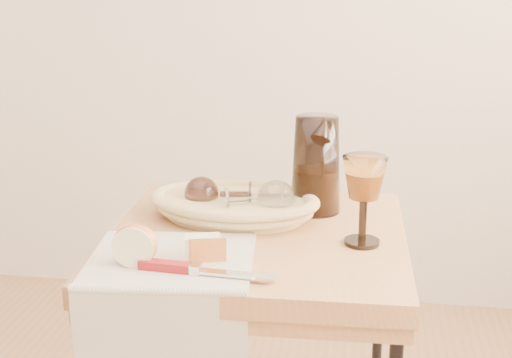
% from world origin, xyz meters
% --- Properties ---
extents(tea_towel, '(0.33, 0.30, 0.01)m').
position_xyz_m(tea_towel, '(0.42, 0.32, 0.76)').
color(tea_towel, beige).
rests_on(tea_towel, side_table).
extents(bread_basket, '(0.34, 0.25, 0.05)m').
position_xyz_m(bread_basket, '(0.49, 0.57, 0.78)').
color(bread_basket, tan).
rests_on(bread_basket, side_table).
extents(goblet_lying_a, '(0.13, 0.09, 0.07)m').
position_xyz_m(goblet_lying_a, '(0.47, 0.58, 0.81)').
color(goblet_lying_a, '#4E3128').
rests_on(goblet_lying_a, bread_basket).
extents(goblet_lying_b, '(0.15, 0.11, 0.08)m').
position_xyz_m(goblet_lying_b, '(0.54, 0.55, 0.81)').
color(goblet_lying_b, white).
rests_on(goblet_lying_b, bread_basket).
extents(pitcher, '(0.22, 0.27, 0.25)m').
position_xyz_m(pitcher, '(0.66, 0.65, 0.86)').
color(pitcher, black).
rests_on(pitcher, side_table).
extents(wine_goblet, '(0.11, 0.11, 0.18)m').
position_xyz_m(wine_goblet, '(0.77, 0.46, 0.85)').
color(wine_goblet, white).
rests_on(wine_goblet, side_table).
extents(apple_half, '(0.08, 0.05, 0.08)m').
position_xyz_m(apple_half, '(0.37, 0.29, 0.80)').
color(apple_half, red).
rests_on(apple_half, tea_towel).
extents(apple_wedge, '(0.07, 0.05, 0.04)m').
position_xyz_m(apple_wedge, '(0.48, 0.33, 0.78)').
color(apple_wedge, beige).
rests_on(apple_wedge, tea_towel).
extents(table_knife, '(0.24, 0.04, 0.02)m').
position_xyz_m(table_knife, '(0.49, 0.26, 0.77)').
color(table_knife, silver).
rests_on(table_knife, tea_towel).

